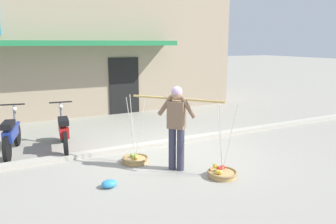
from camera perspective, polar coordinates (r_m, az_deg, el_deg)
The scene contains 9 objects.
ground_plane at distance 7.56m, azimuth 0.44°, elevation -7.34°, with size 90.00×90.00×0.00m, color #9E998C.
sidewalk_curb at distance 8.14m, azimuth -1.82°, elevation -5.54°, with size 20.00×0.24×0.10m, color #BAB4A5.
fruit_vendor at distance 6.38m, azimuth 1.51°, elevation -1.84°, with size 1.24×1.49×1.70m.
fruit_basket_left_side at distance 6.38m, azimuth 9.45°, elevation -10.49°, with size 0.57×0.57×1.45m.
fruit_basket_right_side at distance 7.04m, azimuth -5.78°, elevation -8.22°, with size 0.57×0.57×1.45m.
motorcycle_nearest_shop at distance 8.25m, azimuth -25.82°, elevation -3.62°, with size 0.57×1.80×1.09m.
motorcycle_second_in_row at distance 8.13m, azimuth -17.89°, elevation -3.19°, with size 0.54×1.82×1.09m.
storefront_building at distance 13.67m, azimuth -19.26°, elevation 9.70°, with size 13.00×6.00×4.20m.
plastic_litter_bag at distance 5.97m, azimuth -10.28°, elevation -12.30°, with size 0.28×0.22×0.14m, color #3393D1.
Camera 1 is at (-3.26, -6.34, 2.51)m, focal length 34.69 mm.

